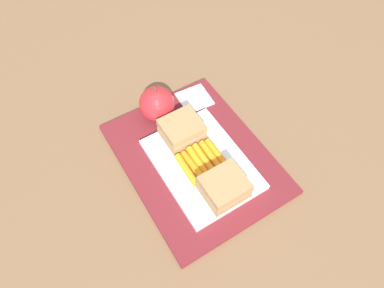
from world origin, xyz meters
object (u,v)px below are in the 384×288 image
Objects in this scene: food_tray at (202,164)px; paper_napkin at (195,99)px; sandwich_half_right at (182,130)px; carrot_sticks_bundle at (202,161)px; apple at (157,104)px; sandwich_half_left at (224,187)px.

food_tray reaches higher than paper_napkin.
sandwich_half_right is (0.08, 0.00, 0.03)m from food_tray.
carrot_sticks_bundle is 0.97× the size of apple.
sandwich_half_left is at bearing -179.96° from carrot_sticks_bundle.
food_tray is at bearing 0.00° from sandwich_half_left.
sandwich_half_right is 0.09m from apple.
carrot_sticks_bundle is 1.24× the size of paper_napkin.
paper_napkin is (-0.00, -0.09, -0.04)m from apple.
carrot_sticks_bundle is at bearing -175.76° from apple.
sandwich_half_right is at bearing 0.00° from sandwich_half_left.
paper_napkin is at bearing -45.24° from sandwich_half_right.
sandwich_half_left is (-0.08, 0.00, 0.03)m from food_tray.
food_tray is 3.29× the size of paper_napkin.
carrot_sticks_bundle is at bearing 163.90° from food_tray.
food_tray is at bearing 152.67° from paper_napkin.
sandwich_half_right reaches higher than carrot_sticks_bundle.
food_tray is 0.18m from paper_napkin.
carrot_sticks_bundle is (-0.08, 0.00, -0.02)m from sandwich_half_right.
sandwich_half_left is 0.24m from apple.
carrot_sticks_bundle reaches higher than paper_napkin.
paper_napkin is at bearing -19.16° from sandwich_half_left.
carrot_sticks_bundle is 0.16m from apple.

